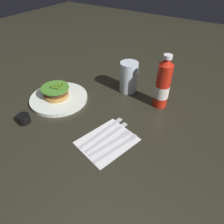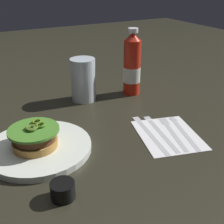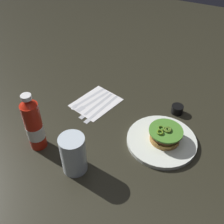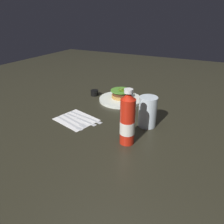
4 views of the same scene
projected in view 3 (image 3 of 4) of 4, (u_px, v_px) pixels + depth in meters
ground_plane at (127, 148)px, 0.90m from camera, size 3.00×3.00×0.00m
dinner_plate at (161, 141)px, 0.92m from camera, size 0.24×0.24×0.02m
burger_sandwich at (165, 135)px, 0.90m from camera, size 0.12×0.12×0.05m
ketchup_bottle at (34, 125)px, 0.85m from camera, size 0.06×0.06×0.22m
water_glass at (73, 154)px, 0.80m from camera, size 0.08×0.08×0.14m
condiment_cup at (177, 109)px, 1.03m from camera, size 0.05×0.05×0.03m
napkin at (96, 102)px, 1.09m from camera, size 0.21×0.19×0.00m
spoon_utensil at (83, 101)px, 1.09m from camera, size 0.18×0.07×0.00m
fork_utensil at (90, 102)px, 1.08m from camera, size 0.17×0.07×0.00m
butter_knife at (95, 107)px, 1.06m from camera, size 0.19×0.05×0.00m
steak_knife at (100, 110)px, 1.05m from camera, size 0.20×0.05×0.00m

